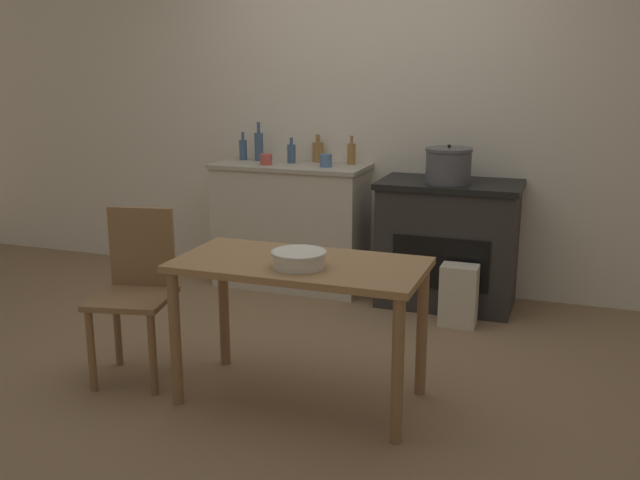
{
  "coord_description": "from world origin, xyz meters",
  "views": [
    {
      "loc": [
        1.43,
        -3.56,
        1.67
      ],
      "look_at": [
        0.0,
        0.42,
        0.61
      ],
      "focal_mm": 40.0,
      "sensor_mm": 36.0,
      "label": 1
    }
  ],
  "objects_px": {
    "work_table": "(300,283)",
    "bottle_left": "(259,146)",
    "stove": "(448,243)",
    "cup_center_right": "(326,161)",
    "stock_pot": "(448,166)",
    "mixing_bowl_large": "(299,258)",
    "bottle_far_left": "(291,153)",
    "bottle_center_left": "(351,153)",
    "cup_mid_right": "(266,159)",
    "bottle_center": "(243,149)",
    "chair": "(136,288)",
    "bottle_mid_left": "(318,151)",
    "flour_sack": "(459,295)"
  },
  "relations": [
    {
      "from": "bottle_center_left",
      "to": "cup_mid_right",
      "type": "distance_m",
      "value": 0.63
    },
    {
      "from": "bottle_mid_left",
      "to": "bottle_center",
      "type": "relative_size",
      "value": 0.97
    },
    {
      "from": "work_table",
      "to": "cup_mid_right",
      "type": "xyz_separation_m",
      "value": [
        -0.91,
        1.66,
        0.36
      ]
    },
    {
      "from": "chair",
      "to": "cup_center_right",
      "type": "distance_m",
      "value": 1.85
    },
    {
      "from": "work_table",
      "to": "chair",
      "type": "xyz_separation_m",
      "value": [
        -0.94,
        -0.02,
        -0.12
      ]
    },
    {
      "from": "mixing_bowl_large",
      "to": "stock_pot",
      "type": "bearing_deg",
      "value": 77.25
    },
    {
      "from": "stove",
      "to": "bottle_far_left",
      "type": "relative_size",
      "value": 5.05
    },
    {
      "from": "bottle_far_left",
      "to": "bottle_left",
      "type": "height_order",
      "value": "bottle_left"
    },
    {
      "from": "mixing_bowl_large",
      "to": "bottle_center_left",
      "type": "xyz_separation_m",
      "value": [
        -0.36,
        1.98,
        0.25
      ]
    },
    {
      "from": "bottle_mid_left",
      "to": "bottle_left",
      "type": "bearing_deg",
      "value": -169.32
    },
    {
      "from": "chair",
      "to": "mixing_bowl_large",
      "type": "relative_size",
      "value": 3.44
    },
    {
      "from": "work_table",
      "to": "bottle_mid_left",
      "type": "distance_m",
      "value": 2.06
    },
    {
      "from": "flour_sack",
      "to": "mixing_bowl_large",
      "type": "bearing_deg",
      "value": -111.39
    },
    {
      "from": "stock_pot",
      "to": "bottle_left",
      "type": "xyz_separation_m",
      "value": [
        -1.48,
        0.2,
        0.05
      ]
    },
    {
      "from": "mixing_bowl_large",
      "to": "bottle_left",
      "type": "bearing_deg",
      "value": 119.29
    },
    {
      "from": "stock_pot",
      "to": "bottle_center",
      "type": "xyz_separation_m",
      "value": [
        -1.61,
        0.2,
        0.02
      ]
    },
    {
      "from": "bottle_far_left",
      "to": "bottle_center_left",
      "type": "relative_size",
      "value": 0.91
    },
    {
      "from": "bottle_left",
      "to": "cup_mid_right",
      "type": "xyz_separation_m",
      "value": [
        0.14,
        -0.19,
        -0.07
      ]
    },
    {
      "from": "flour_sack",
      "to": "bottle_mid_left",
      "type": "xyz_separation_m",
      "value": [
        -1.19,
        0.61,
        0.81
      ]
    },
    {
      "from": "work_table",
      "to": "stock_pot",
      "type": "xyz_separation_m",
      "value": [
        0.42,
        1.65,
        0.38
      ]
    },
    {
      "from": "bottle_center_left",
      "to": "bottle_left",
      "type": "bearing_deg",
      "value": -176.47
    },
    {
      "from": "flour_sack",
      "to": "bottle_center",
      "type": "xyz_separation_m",
      "value": [
        -1.77,
        0.53,
        0.81
      ]
    },
    {
      "from": "bottle_center",
      "to": "bottle_far_left",
      "type": "bearing_deg",
      "value": -6.18
    },
    {
      "from": "flour_sack",
      "to": "cup_mid_right",
      "type": "relative_size",
      "value": 4.5
    },
    {
      "from": "work_table",
      "to": "bottle_mid_left",
      "type": "height_order",
      "value": "bottle_mid_left"
    },
    {
      "from": "bottle_center_left",
      "to": "cup_mid_right",
      "type": "xyz_separation_m",
      "value": [
        -0.58,
        -0.24,
        -0.04
      ]
    },
    {
      "from": "stock_pot",
      "to": "mixing_bowl_large",
      "type": "relative_size",
      "value": 1.19
    },
    {
      "from": "stove",
      "to": "cup_center_right",
      "type": "bearing_deg",
      "value": -178.5
    },
    {
      "from": "mixing_bowl_large",
      "to": "bottle_left",
      "type": "relative_size",
      "value": 0.91
    },
    {
      "from": "mixing_bowl_large",
      "to": "bottle_center_left",
      "type": "height_order",
      "value": "bottle_center_left"
    },
    {
      "from": "bottle_center_left",
      "to": "cup_center_right",
      "type": "relative_size",
      "value": 2.31
    },
    {
      "from": "work_table",
      "to": "cup_center_right",
      "type": "relative_size",
      "value": 13.39
    },
    {
      "from": "work_table",
      "to": "bottle_center",
      "type": "xyz_separation_m",
      "value": [
        -1.19,
        1.85,
        0.4
      ]
    },
    {
      "from": "stove",
      "to": "bottle_far_left",
      "type": "xyz_separation_m",
      "value": [
        -1.2,
        0.07,
        0.57
      ]
    },
    {
      "from": "bottle_far_left",
      "to": "cup_center_right",
      "type": "relative_size",
      "value": 2.09
    },
    {
      "from": "bottle_center",
      "to": "bottle_mid_left",
      "type": "bearing_deg",
      "value": 8.24
    },
    {
      "from": "bottle_center",
      "to": "cup_mid_right",
      "type": "bearing_deg",
      "value": -34.59
    },
    {
      "from": "bottle_mid_left",
      "to": "flour_sack",
      "type": "bearing_deg",
      "value": -27.25
    },
    {
      "from": "bottle_far_left",
      "to": "bottle_mid_left",
      "type": "bearing_deg",
      "value": 38.66
    },
    {
      "from": "stove",
      "to": "flour_sack",
      "type": "relative_size",
      "value": 2.38
    },
    {
      "from": "bottle_mid_left",
      "to": "bottle_center_left",
      "type": "height_order",
      "value": "bottle_center_left"
    },
    {
      "from": "chair",
      "to": "stock_pot",
      "type": "bearing_deg",
      "value": 38.65
    },
    {
      "from": "flour_sack",
      "to": "mixing_bowl_large",
      "type": "height_order",
      "value": "mixing_bowl_large"
    },
    {
      "from": "chair",
      "to": "cup_center_right",
      "type": "height_order",
      "value": "cup_center_right"
    },
    {
      "from": "stove",
      "to": "chair",
      "type": "xyz_separation_m",
      "value": [
        -1.37,
        -1.75,
        0.05
      ]
    },
    {
      "from": "stove",
      "to": "stock_pot",
      "type": "distance_m",
      "value": 0.56
    },
    {
      "from": "cup_mid_right",
      "to": "bottle_far_left",
      "type": "bearing_deg",
      "value": 45.89
    },
    {
      "from": "bottle_far_left",
      "to": "cup_center_right",
      "type": "bearing_deg",
      "value": -17.81
    },
    {
      "from": "work_table",
      "to": "bottle_left",
      "type": "xyz_separation_m",
      "value": [
        -1.06,
        1.85,
        0.43
      ]
    },
    {
      "from": "flour_sack",
      "to": "bottle_far_left",
      "type": "bearing_deg",
      "value": 160.31
    }
  ]
}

